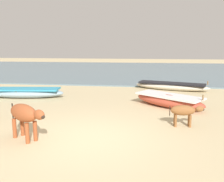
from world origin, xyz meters
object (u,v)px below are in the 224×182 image
at_px(fishing_boat_1, 171,86).
at_px(calf_near_brown, 184,111).
at_px(fishing_boat_0, 25,93).
at_px(fishing_boat_4, 169,100).
at_px(cow_adult_rust, 25,115).

bearing_deg(fishing_boat_1, calf_near_brown, -76.31).
xyz_separation_m(fishing_boat_0, fishing_boat_4, (6.62, -0.89, 0.02)).
height_order(fishing_boat_1, cow_adult_rust, cow_adult_rust).
bearing_deg(fishing_boat_1, cow_adult_rust, -103.45).
xyz_separation_m(cow_adult_rust, calf_near_brown, (4.28, 1.67, -0.20)).
xyz_separation_m(fishing_boat_0, calf_near_brown, (6.84, -3.32, 0.23)).
height_order(fishing_boat_1, calf_near_brown, calf_near_brown).
relative_size(fishing_boat_1, calf_near_brown, 4.00).
bearing_deg(fishing_boat_4, fishing_boat_0, -151.14).
bearing_deg(cow_adult_rust, fishing_boat_0, 149.09).
xyz_separation_m(fishing_boat_4, calf_near_brown, (0.23, -2.43, 0.21)).
height_order(fishing_boat_0, fishing_boat_4, fishing_boat_4).
bearing_deg(fishing_boat_4, fishing_boat_1, 119.25).
relative_size(fishing_boat_4, cow_adult_rust, 2.24).
height_order(cow_adult_rust, calf_near_brown, cow_adult_rust).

